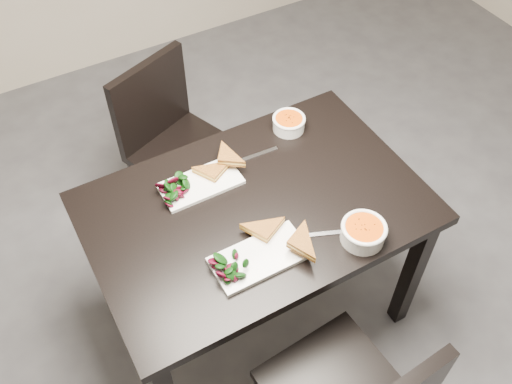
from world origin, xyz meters
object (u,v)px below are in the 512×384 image
Objects in this scene: plate_near at (260,257)px; soup_bowl_far at (289,122)px; chair_far at (172,138)px; plate_far at (201,184)px; table at (256,222)px; soup_bowl_near at (363,232)px.

soup_bowl_far is (0.41, 0.49, 0.03)m from plate_near.
chair_far reaches higher than plate_far.
table is at bearing -54.14° from plate_far.
table is at bearing -108.68° from chair_far.
plate_near is at bearing -116.31° from table.
table is 0.25m from plate_far.
soup_bowl_far is at bearing -74.02° from chair_far.
soup_bowl_near is at bearing -96.69° from soup_bowl_far.
soup_bowl_near is (0.24, -0.31, 0.14)m from table.
table is 0.25m from plate_near.
plate_far is (-0.10, -0.55, 0.27)m from chair_far.
plate_near is 1.08× the size of plate_far.
table is 9.03× the size of soup_bowl_far.
plate_near is at bearing 163.87° from soup_bowl_near.
chair_far is 0.62m from plate_far.
plate_near reaches higher than table.
plate_near is 2.42× the size of soup_bowl_far.
table is 0.75m from chair_far.
chair_far is 2.64× the size of plate_near.
plate_near is 0.39m from plate_far.
soup_bowl_far is (0.31, 0.28, 0.13)m from table.
plate_near is (-0.07, -0.94, 0.27)m from chair_far.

